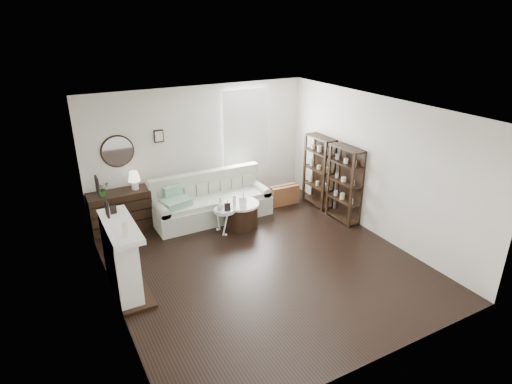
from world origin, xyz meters
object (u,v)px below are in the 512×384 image
sofa (211,203)px  dresser (120,210)px  pedestal_table (224,211)px  drum_table (241,214)px

sofa → dresser: (-1.81, 0.39, 0.08)m
sofa → dresser: size_ratio=2.08×
dresser → sofa: bearing=-12.2°
dresser → pedestal_table: 2.12m
drum_table → pedestal_table: drum_table is taller
dresser → drum_table: bearing=-26.0°
drum_table → dresser: bearing=154.0°
sofa → pedestal_table: bearing=-93.0°
sofa → pedestal_table: size_ratio=4.83×
sofa → pedestal_table: 0.79m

